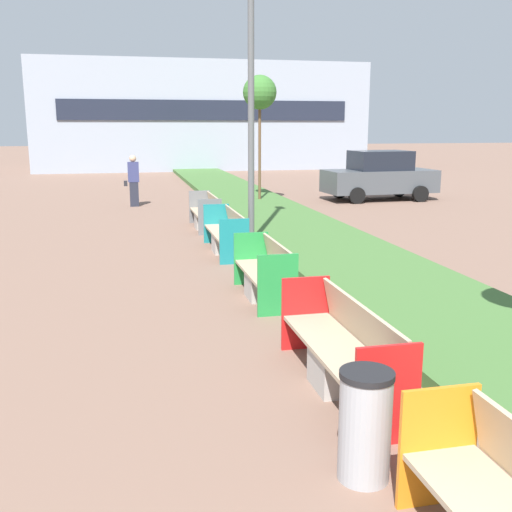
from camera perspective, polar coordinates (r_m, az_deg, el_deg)
The scene contains 11 objects.
planter_grass_strip at distance 11.96m, azimuth 9.78°, elevation -0.91°, with size 2.80×120.00×0.18m.
building_backdrop at distance 41.00m, azimuth -5.35°, elevation 13.07°, with size 20.94×7.25×6.71m.
bench_red_frame at distance 6.59m, azimuth 8.23°, elevation -9.28°, with size 0.65×2.47×0.94m.
bench_green_frame at distance 9.82m, azimuth 0.89°, elevation -2.00°, with size 0.65×1.93×0.94m.
bench_teal_frame at distance 13.40m, azimuth -2.83°, elevation 1.93°, with size 0.65×2.41×0.94m.
bench_grey_frame at distance 16.60m, azimuth -4.78°, elevation 3.89°, with size 0.65×2.10×0.94m.
litter_bin at distance 5.02m, azimuth 10.34°, elevation -15.57°, with size 0.44×0.44×0.92m.
street_lamp_post at distance 13.57m, azimuth -0.48°, elevation 18.89°, with size 0.24×0.44×7.92m.
sapling_tree_far at distance 21.70m, azimuth 0.36°, elevation 15.21°, with size 1.19×1.19×4.52m.
pedestrian_walking at distance 21.51m, azimuth -11.60°, elevation 7.07°, with size 0.53×0.24×1.79m.
parked_car_distant at distance 23.42m, azimuth 11.68°, elevation 7.48°, with size 4.28×2.00×1.86m.
Camera 1 is at (-1.29, 1.25, 2.79)m, focal length 42.00 mm.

